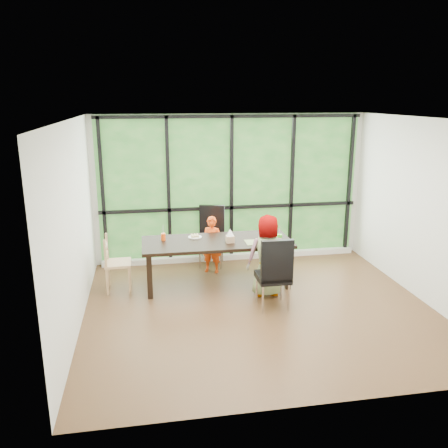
{
  "coord_description": "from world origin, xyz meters",
  "views": [
    {
      "loc": [
        -1.56,
        -6.02,
        2.98
      ],
      "look_at": [
        -0.36,
        0.89,
        1.05
      ],
      "focal_mm": 37.14,
      "sensor_mm": 36.0,
      "label": 1
    }
  ],
  "objects_px": {
    "plate_near": "(260,242)",
    "dining_table": "(217,263)",
    "chair_end_beech": "(118,263)",
    "chair_window_leather": "(211,237)",
    "chair_interior_leather": "(273,272)",
    "child_older": "(268,256)",
    "child_toddler": "(212,245)",
    "orange_cup": "(163,237)",
    "green_cup": "(279,238)",
    "tissue_box": "(230,239)",
    "plate_far": "(195,237)"
  },
  "relations": [
    {
      "from": "plate_near",
      "to": "child_older",
      "type": "bearing_deg",
      "value": -83.53
    },
    {
      "from": "chair_end_beech",
      "to": "plate_near",
      "type": "xyz_separation_m",
      "value": [
        2.24,
        -0.23,
        0.31
      ]
    },
    {
      "from": "dining_table",
      "to": "chair_interior_leather",
      "type": "relative_size",
      "value": 2.21
    },
    {
      "from": "dining_table",
      "to": "green_cup",
      "type": "distance_m",
      "value": 1.09
    },
    {
      "from": "child_older",
      "to": "plate_near",
      "type": "xyz_separation_m",
      "value": [
        -0.04,
        0.34,
        0.12
      ]
    },
    {
      "from": "plate_far",
      "to": "green_cup",
      "type": "distance_m",
      "value": 1.38
    },
    {
      "from": "chair_end_beech",
      "to": "child_toddler",
      "type": "xyz_separation_m",
      "value": [
        1.57,
        0.54,
        0.05
      ]
    },
    {
      "from": "plate_far",
      "to": "tissue_box",
      "type": "bearing_deg",
      "value": -34.59
    },
    {
      "from": "child_toddler",
      "to": "child_older",
      "type": "bearing_deg",
      "value": -32.89
    },
    {
      "from": "chair_interior_leather",
      "to": "chair_end_beech",
      "type": "distance_m",
      "value": 2.46
    },
    {
      "from": "chair_end_beech",
      "to": "green_cup",
      "type": "distance_m",
      "value": 2.58
    },
    {
      "from": "child_toddler",
      "to": "green_cup",
      "type": "distance_m",
      "value": 1.31
    },
    {
      "from": "chair_interior_leather",
      "to": "child_older",
      "type": "height_order",
      "value": "child_older"
    },
    {
      "from": "child_toddler",
      "to": "plate_far",
      "type": "bearing_deg",
      "value": -109.37
    },
    {
      "from": "chair_end_beech",
      "to": "chair_window_leather",
      "type": "bearing_deg",
      "value": -61.8
    },
    {
      "from": "child_toddler",
      "to": "plate_near",
      "type": "distance_m",
      "value": 1.05
    },
    {
      "from": "chair_interior_leather",
      "to": "plate_far",
      "type": "distance_m",
      "value": 1.58
    },
    {
      "from": "child_toddler",
      "to": "chair_window_leather",
      "type": "bearing_deg",
      "value": 108.16
    },
    {
      "from": "orange_cup",
      "to": "green_cup",
      "type": "height_order",
      "value": "green_cup"
    },
    {
      "from": "plate_far",
      "to": "plate_near",
      "type": "relative_size",
      "value": 1.07
    },
    {
      "from": "chair_window_leather",
      "to": "plate_near",
      "type": "height_order",
      "value": "chair_window_leather"
    },
    {
      "from": "chair_interior_leather",
      "to": "plate_far",
      "type": "bearing_deg",
      "value": -50.11
    },
    {
      "from": "dining_table",
      "to": "plate_far",
      "type": "height_order",
      "value": "plate_far"
    },
    {
      "from": "child_toddler",
      "to": "plate_far",
      "type": "distance_m",
      "value": 0.54
    },
    {
      "from": "chair_end_beech",
      "to": "child_toddler",
      "type": "distance_m",
      "value": 1.66
    },
    {
      "from": "chair_window_leather",
      "to": "plate_far",
      "type": "bearing_deg",
      "value": -105.05
    },
    {
      "from": "child_older",
      "to": "tissue_box",
      "type": "distance_m",
      "value": 0.68
    },
    {
      "from": "green_cup",
      "to": "tissue_box",
      "type": "relative_size",
      "value": 1.03
    },
    {
      "from": "tissue_box",
      "to": "plate_near",
      "type": "bearing_deg",
      "value": -8.44
    },
    {
      "from": "chair_window_leather",
      "to": "chair_interior_leather",
      "type": "bearing_deg",
      "value": -58.24
    },
    {
      "from": "child_older",
      "to": "child_toddler",
      "type": "bearing_deg",
      "value": -54.97
    },
    {
      "from": "dining_table",
      "to": "child_toddler",
      "type": "bearing_deg",
      "value": 90.0
    },
    {
      "from": "dining_table",
      "to": "plate_far",
      "type": "bearing_deg",
      "value": 144.06
    },
    {
      "from": "chair_window_leather",
      "to": "child_toddler",
      "type": "distance_m",
      "value": 0.35
    },
    {
      "from": "chair_window_leather",
      "to": "tissue_box",
      "type": "bearing_deg",
      "value": -68.22
    },
    {
      "from": "dining_table",
      "to": "green_cup",
      "type": "height_order",
      "value": "green_cup"
    },
    {
      "from": "chair_end_beech",
      "to": "chair_interior_leather",
      "type": "bearing_deg",
      "value": -114.58
    },
    {
      "from": "chair_end_beech",
      "to": "dining_table",
      "type": "bearing_deg",
      "value": -91.75
    },
    {
      "from": "chair_window_leather",
      "to": "chair_interior_leather",
      "type": "height_order",
      "value": "same"
    },
    {
      "from": "dining_table",
      "to": "plate_near",
      "type": "xyz_separation_m",
      "value": [
        0.67,
        -0.19,
        0.38
      ]
    },
    {
      "from": "chair_end_beech",
      "to": "orange_cup",
      "type": "distance_m",
      "value": 0.82
    },
    {
      "from": "child_older",
      "to": "orange_cup",
      "type": "relative_size",
      "value": 10.99
    },
    {
      "from": "child_toddler",
      "to": "green_cup",
      "type": "bearing_deg",
      "value": -15.95
    },
    {
      "from": "dining_table",
      "to": "plate_near",
      "type": "distance_m",
      "value": 0.79
    },
    {
      "from": "chair_window_leather",
      "to": "plate_near",
      "type": "bearing_deg",
      "value": -47.2
    },
    {
      "from": "plate_near",
      "to": "dining_table",
      "type": "bearing_deg",
      "value": 163.9
    },
    {
      "from": "chair_end_beech",
      "to": "child_older",
      "type": "height_order",
      "value": "child_older"
    },
    {
      "from": "plate_near",
      "to": "plate_far",
      "type": "bearing_deg",
      "value": 156.62
    },
    {
      "from": "child_toddler",
      "to": "child_older",
      "type": "height_order",
      "value": "child_older"
    },
    {
      "from": "tissue_box",
      "to": "orange_cup",
      "type": "bearing_deg",
      "value": 164.46
    }
  ]
}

